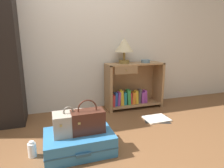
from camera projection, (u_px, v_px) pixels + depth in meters
The scene contains 10 objects.
ground_plane at pixel (104, 157), 1.94m from camera, with size 9.00×9.00×0.00m, color brown.
back_wall at pixel (76, 28), 3.02m from camera, with size 6.40×0.10×2.60m, color silver.
bookshelf at pixel (132, 87), 3.30m from camera, with size 0.96×0.35×0.75m.
table_lamp at pixel (124, 46), 3.12m from camera, with size 0.30×0.30×0.41m.
bowl at pixel (145, 61), 3.26m from camera, with size 0.15×0.15×0.05m, color slate.
suitcase_large at pixel (79, 142), 2.03m from camera, with size 0.70×0.50×0.21m.
train_case at pixel (69, 123), 1.97m from camera, with size 0.31×0.23×0.29m.
handbag at pixel (88, 121), 2.00m from camera, with size 0.34×0.18×0.35m.
bottle at pixel (32, 150), 1.94m from camera, with size 0.08×0.08×0.17m.
open_book_on_floor at pixel (157, 119), 2.84m from camera, with size 0.44×0.40×0.02m.
Camera 1 is at (-0.47, -1.66, 1.16)m, focal length 31.33 mm.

